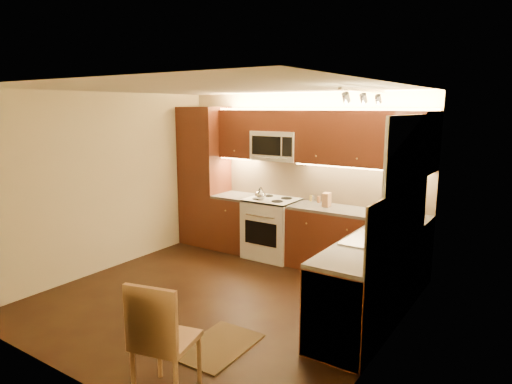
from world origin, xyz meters
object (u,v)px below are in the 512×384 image
Objects in this scene: stove at (272,228)px; toaster_oven at (402,207)px; kettle at (260,194)px; microwave at (277,146)px; sink at (376,232)px; dining_chair at (166,337)px; knife_block at (327,200)px; soap_bottle at (407,228)px.

stove is 2.01m from toaster_oven.
microwave is at bearing 62.84° from kettle.
toaster_oven is (-0.07, 1.21, 0.04)m from sink.
dining_chair is at bearing -113.41° from toaster_oven.
stove is 1.03m from knife_block.
knife_block is (0.88, -0.10, -0.72)m from microwave.
stove is 0.92× the size of dining_chair.
dining_chair is (1.09, -3.38, 0.04)m from stove.
knife_block is at bearing -6.23° from microwave.
sink is 4.98× the size of soap_bottle.
microwave is 3.87m from dining_chair.
dining_chair is (-1.15, -2.57, -0.49)m from soap_bottle.
kettle is 1.01m from knife_block.
knife_block is 1.60m from soap_bottle.
sink is 1.21m from toaster_oven.
dining_chair is (-0.91, -2.25, -0.48)m from sink.
knife_block reaches higher than soap_bottle.
soap_bottle is at bearing -19.71° from stove.
stove is 4.62× the size of knife_block.
stove is 1.21× the size of microwave.
microwave is 3.81× the size of knife_block.
soap_bottle reaches higher than stove.
stove is at bearing 93.93° from dining_chair.
kettle is at bearing -109.30° from microwave.
knife_block is (-1.05, -0.04, -0.02)m from toaster_oven.
stove is at bearing -177.20° from soap_bottle.
toaster_oven is at bearing 131.57° from soap_bottle.
knife_block is at bearing 133.90° from sink.
kettle is 0.19× the size of dining_chair.
microwave reaches higher than kettle.
stove is at bearing 177.91° from knife_block.
kettle is at bearing -122.17° from stove.
soap_bottle reaches higher than sink.
dining_chair is (-0.84, -3.46, -0.52)m from toaster_oven.
microwave reaches higher than sink.
kettle is 0.50× the size of toaster_oven.
toaster_oven is at bearing -1.60° from microwave.
sink is 2.47m from dining_chair.
sink is 4.46× the size of kettle.
microwave reaches higher than dining_chair.
toaster_oven reaches higher than stove.
toaster_oven is at bearing -2.33° from knife_block.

